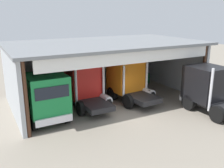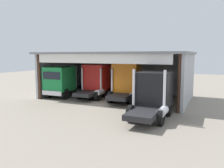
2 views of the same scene
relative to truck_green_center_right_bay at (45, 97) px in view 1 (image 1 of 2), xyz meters
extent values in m
plane|color=gray|center=(5.44, -1.78, -1.74)|extent=(80.00, 80.00, 0.00)
cube|color=#ADB2B7|center=(5.44, 6.36, 0.54)|extent=(14.29, 0.24, 4.55)
cube|color=#ADB2B7|center=(-1.70, 2.29, 0.54)|extent=(0.24, 8.14, 4.55)
cube|color=#ADB2B7|center=(12.59, 2.29, 0.54)|extent=(0.24, 8.14, 4.55)
cube|color=gray|center=(5.44, 2.03, 2.91)|extent=(14.89, 8.65, 0.20)
cylinder|color=#4C2D1E|center=(-1.45, -1.63, 0.54)|extent=(0.24, 0.24, 4.55)
cylinder|color=#4C2D1E|center=(12.34, -1.63, 0.54)|extent=(0.24, 0.24, 4.55)
cube|color=white|center=(5.44, -1.99, 2.46)|extent=(12.86, 0.12, 0.90)
cube|color=#197F3D|center=(0.03, -0.27, 0.28)|extent=(2.46, 2.66, 2.45)
cube|color=black|center=(0.06, -1.59, 0.71)|extent=(2.04, 0.11, 0.73)
cube|color=silver|center=(0.06, -1.62, -1.04)|extent=(2.28, 0.22, 0.44)
cube|color=#232326|center=(-0.02, 1.56, -1.01)|extent=(1.88, 3.38, 0.36)
cylinder|color=silver|center=(1.07, 1.20, 0.05)|extent=(0.18, 0.18, 2.49)
cylinder|color=silver|center=(-1.09, 1.15, 0.05)|extent=(0.18, 0.18, 2.49)
cylinder|color=silver|center=(-1.09, 1.23, -0.89)|extent=(0.59, 1.21, 0.56)
cylinder|color=black|center=(1.09, -0.76, -1.19)|extent=(0.33, 1.11, 1.10)
cylinder|color=black|center=(-1.01, -0.82, -1.19)|extent=(0.33, 1.11, 1.10)
cylinder|color=black|center=(1.03, 1.58, -1.19)|extent=(0.33, 1.11, 1.10)
cylinder|color=black|center=(-1.07, 1.53, -1.19)|extent=(0.33, 1.11, 1.10)
cube|color=red|center=(3.36, 1.69, 0.38)|extent=(2.42, 2.03, 2.70)
cube|color=black|center=(3.35, 2.72, 0.86)|extent=(2.04, 0.08, 0.81)
cube|color=silver|center=(3.35, 2.75, -1.07)|extent=(2.28, 0.18, 0.44)
cube|color=#232326|center=(3.38, -0.06, -1.04)|extent=(1.83, 3.21, 0.36)
cylinder|color=silver|center=(2.30, 0.53, 0.10)|extent=(0.18, 0.18, 2.64)
cylinder|color=silver|center=(4.45, 0.55, 0.10)|extent=(0.18, 0.18, 2.64)
cylinder|color=silver|center=(4.46, 0.25, -0.92)|extent=(0.57, 1.21, 0.56)
cylinder|color=black|center=(2.31, 2.08, -1.22)|extent=(0.31, 1.05, 1.05)
cylinder|color=black|center=(4.41, 2.10, -1.22)|extent=(0.31, 1.05, 1.05)
cylinder|color=black|center=(2.33, -0.07, -1.22)|extent=(0.31, 1.05, 1.05)
cylinder|color=black|center=(4.43, -0.05, -1.22)|extent=(0.31, 1.05, 1.05)
cube|color=orange|center=(6.91, 1.39, 0.56)|extent=(2.60, 2.39, 3.00)
cube|color=black|center=(6.83, 2.51, 1.09)|extent=(2.08, 0.21, 0.90)
cube|color=silver|center=(6.83, 2.54, -1.03)|extent=(2.33, 0.32, 0.44)
cube|color=#232326|center=(7.04, -0.40, -1.00)|extent=(2.06, 3.37, 0.36)
cylinder|color=silver|center=(5.90, 0.05, 0.14)|extent=(0.18, 0.18, 2.64)
cylinder|color=silver|center=(8.10, 0.21, 0.14)|extent=(0.18, 0.18, 2.64)
cylinder|color=silver|center=(8.12, -0.02, -0.88)|extent=(0.64, 1.24, 0.56)
cylinder|color=black|center=(5.81, 1.75, -1.18)|extent=(0.38, 1.13, 1.11)
cylinder|color=black|center=(7.95, 1.90, -1.18)|extent=(0.38, 1.13, 1.11)
cylinder|color=black|center=(5.97, -0.47, -1.18)|extent=(0.38, 1.13, 1.11)
cylinder|color=black|center=(8.11, -0.32, -1.18)|extent=(0.38, 1.13, 1.11)
cube|color=black|center=(10.81, -3.30, 0.30)|extent=(2.37, 2.52, 2.44)
cube|color=black|center=(10.82, -2.03, 0.72)|extent=(2.01, 0.07, 0.73)
cube|color=silver|center=(10.82, -2.00, -1.02)|extent=(2.24, 0.17, 0.44)
cylinder|color=silver|center=(9.74, -4.70, 0.30)|extent=(0.18, 0.18, 2.94)
cylinder|color=black|center=(9.78, -2.80, -1.17)|extent=(0.31, 1.14, 1.13)
cylinder|color=black|center=(11.84, -2.81, -1.17)|extent=(0.31, 1.14, 1.13)
cylinder|color=black|center=(9.77, -5.38, -1.17)|extent=(0.31, 1.14, 1.13)
cylinder|color=#197233|center=(11.60, 4.95, -1.28)|extent=(0.58, 0.58, 0.92)
cube|color=black|center=(9.61, 4.88, -1.24)|extent=(0.90, 0.60, 1.00)
camera|label=1|loc=(-3.54, -15.72, 5.24)|focal=40.83mm
camera|label=2|loc=(14.87, -19.52, 2.72)|focal=36.61mm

